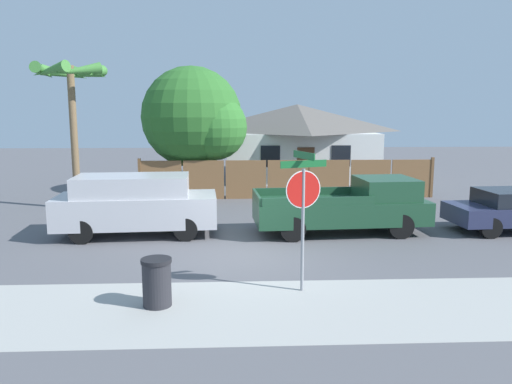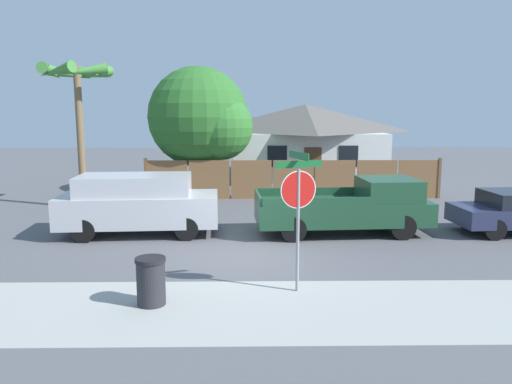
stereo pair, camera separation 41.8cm
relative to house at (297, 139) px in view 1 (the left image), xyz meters
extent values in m
plane|color=#56565B|center=(-3.48, -16.38, -2.20)|extent=(80.00, 80.00, 0.00)
cube|color=#A3A39E|center=(-3.48, -19.98, -2.19)|extent=(36.00, 3.20, 0.01)
cube|color=brown|center=(-6.92, -7.48, -1.34)|extent=(1.79, 0.06, 1.71)
cube|color=brown|center=(-5.06, -7.48, -1.34)|extent=(1.79, 0.06, 1.71)
cube|color=brown|center=(-3.20, -7.48, -1.34)|extent=(1.79, 0.06, 1.71)
cube|color=brown|center=(-1.34, -7.48, -1.34)|extent=(1.79, 0.06, 1.71)
cube|color=brown|center=(0.52, -7.48, -1.34)|extent=(1.79, 0.06, 1.71)
cube|color=brown|center=(2.38, -7.48, -1.34)|extent=(1.79, 0.06, 1.71)
cube|color=brown|center=(4.24, -7.48, -1.34)|extent=(1.79, 0.06, 1.71)
cube|color=brown|center=(-7.85, -7.48, -1.29)|extent=(0.12, 0.12, 1.81)
cube|color=brown|center=(5.17, -7.48, -1.29)|extent=(0.12, 0.12, 1.81)
cube|color=white|center=(0.00, 0.00, -0.86)|extent=(8.18, 7.42, 2.67)
pyramid|color=#5B5651|center=(0.00, 0.00, 1.26)|extent=(8.83, 8.01, 1.57)
cube|color=black|center=(-1.84, -3.73, -0.65)|extent=(1.00, 0.04, 1.10)
cube|color=black|center=(1.84, -3.73, -0.65)|extent=(1.00, 0.04, 1.10)
cube|color=brown|center=(0.00, -3.73, -1.20)|extent=(0.90, 0.04, 2.00)
cylinder|color=brown|center=(-5.65, -6.00, -1.26)|extent=(0.40, 0.40, 1.86)
sphere|color=#2D6B28|center=(-5.65, -6.00, 1.40)|extent=(4.61, 4.61, 4.61)
sphere|color=#31732C|center=(-4.61, -6.58, 0.93)|extent=(3.00, 3.00, 3.00)
cylinder|color=brown|center=(-9.97, -9.44, 0.60)|extent=(0.28, 0.28, 5.58)
cone|color=#428438|center=(-8.99, -9.44, 3.12)|extent=(0.44, 1.83, 0.71)
cone|color=#428438|center=(-9.48, -8.58, 3.12)|extent=(1.81, 1.30, 0.71)
cone|color=#428438|center=(-10.46, -8.58, 3.12)|extent=(1.81, 1.30, 0.71)
cone|color=#428438|center=(-10.95, -9.44, 3.12)|extent=(0.44, 1.83, 0.71)
cone|color=#428438|center=(-10.46, -10.29, 3.12)|extent=(1.81, 1.30, 0.71)
cone|color=#428438|center=(-9.48, -10.29, 3.12)|extent=(1.81, 1.30, 0.71)
cube|color=#B7B7BC|center=(-6.76, -13.90, -1.39)|extent=(5.02, 2.26, 0.94)
cube|color=#B7B7BC|center=(-6.88, -13.91, -0.61)|extent=(3.54, 2.01, 0.62)
cube|color=black|center=(-5.26, -13.81, -0.61)|extent=(0.17, 1.72, 0.52)
cylinder|color=black|center=(-5.30, -12.94, -1.84)|extent=(0.71, 0.22, 0.71)
cylinder|color=black|center=(-5.19, -14.67, -1.84)|extent=(0.71, 0.22, 0.71)
cylinder|color=black|center=(-8.33, -13.13, -1.84)|extent=(0.71, 0.22, 0.71)
cylinder|color=black|center=(-8.22, -14.86, -1.84)|extent=(0.71, 0.22, 0.71)
cube|color=#1E472D|center=(-0.37, -13.90, -1.47)|extent=(5.52, 2.35, 0.73)
cube|color=#1E472D|center=(1.11, -13.81, -0.77)|extent=(1.84, 1.96, 0.67)
cube|color=#1E472D|center=(-1.34, -13.01, -0.98)|extent=(3.40, 0.29, 0.25)
cube|color=#1E472D|center=(-1.22, -14.92, -0.98)|extent=(3.40, 0.29, 0.25)
cube|color=#1E472D|center=(-3.03, -14.07, -0.98)|extent=(0.20, 1.92, 0.25)
cylinder|color=black|center=(1.24, -12.90, -1.81)|extent=(0.77, 0.22, 0.77)
cylinder|color=black|center=(1.36, -14.69, -1.81)|extent=(0.77, 0.22, 0.77)
cylinder|color=black|center=(-2.10, -13.11, -1.81)|extent=(0.77, 0.22, 0.77)
cylinder|color=black|center=(-1.99, -14.90, -1.81)|extent=(0.77, 0.22, 0.77)
cube|color=black|center=(5.20, -13.91, -1.07)|extent=(2.03, 1.76, 0.48)
cylinder|color=black|center=(4.02, -13.18, -1.87)|extent=(0.65, 0.22, 0.65)
cylinder|color=black|center=(4.12, -14.79, -1.87)|extent=(0.65, 0.22, 0.65)
cylinder|color=gray|center=(-2.28, -19.00, -0.86)|extent=(0.07, 0.07, 2.67)
cylinder|color=red|center=(-2.28, -19.00, 0.04)|extent=(0.73, 0.27, 0.76)
cylinder|color=white|center=(-2.28, -19.00, 0.04)|extent=(0.77, 0.27, 0.81)
cube|color=#19602D|center=(-2.28, -19.00, 0.58)|extent=(1.02, 0.36, 0.15)
cube|color=#19602D|center=(-2.28, -19.00, 0.76)|extent=(0.33, 0.92, 0.15)
cylinder|color=#28282D|center=(-5.29, -19.72, -1.75)|extent=(0.57, 0.57, 0.90)
cylinder|color=black|center=(-5.29, -19.72, -1.26)|extent=(0.61, 0.61, 0.08)
camera|label=1|loc=(-3.75, -29.32, 1.68)|focal=35.00mm
camera|label=2|loc=(-3.33, -29.34, 1.68)|focal=35.00mm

